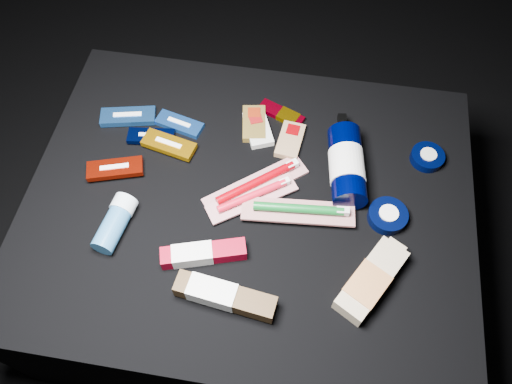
# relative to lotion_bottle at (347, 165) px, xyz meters

# --- Properties ---
(ground) EXTENTS (3.00, 3.00, 0.00)m
(ground) POSITION_rel_lotion_bottle_xyz_m (-0.20, -0.10, -0.44)
(ground) COLOR black
(ground) RESTS_ON ground
(cloth_table) EXTENTS (0.98, 0.78, 0.40)m
(cloth_table) POSITION_rel_lotion_bottle_xyz_m (-0.20, -0.10, -0.24)
(cloth_table) COLOR black
(cloth_table) RESTS_ON ground
(luna_bar_0) EXTENTS (0.12, 0.07, 0.01)m
(luna_bar_0) POSITION_rel_lotion_bottle_xyz_m (-0.40, 0.08, -0.03)
(luna_bar_0) COLOR blue
(luna_bar_0) RESTS_ON cloth_table
(luna_bar_1) EXTENTS (0.14, 0.08, 0.02)m
(luna_bar_1) POSITION_rel_lotion_bottle_xyz_m (-0.53, 0.08, -0.03)
(luna_bar_1) COLOR #205297
(luna_bar_1) RESTS_ON cloth_table
(luna_bar_2) EXTENTS (0.11, 0.05, 0.01)m
(luna_bar_2) POSITION_rel_lotion_bottle_xyz_m (-0.46, 0.03, -0.03)
(luna_bar_2) COLOR black
(luna_bar_2) RESTS_ON cloth_table
(luna_bar_3) EXTENTS (0.13, 0.07, 0.02)m
(luna_bar_3) POSITION_rel_lotion_bottle_xyz_m (-0.41, 0.01, -0.02)
(luna_bar_3) COLOR #C88308
(luna_bar_3) RESTS_ON cloth_table
(luna_bar_4) EXTENTS (0.13, 0.08, 0.02)m
(luna_bar_4) POSITION_rel_lotion_bottle_xyz_m (-0.51, -0.08, -0.02)
(luna_bar_4) COLOR maroon
(luna_bar_4) RESTS_ON cloth_table
(clif_bar_0) EXTENTS (0.07, 0.11, 0.02)m
(clif_bar_0) POSITION_rel_lotion_bottle_xyz_m (-0.22, 0.11, -0.03)
(clif_bar_0) COLOR brown
(clif_bar_0) RESTS_ON cloth_table
(clif_bar_1) EXTENTS (0.09, 0.11, 0.02)m
(clif_bar_1) POSITION_rel_lotion_bottle_xyz_m (-0.21, 0.09, -0.03)
(clif_bar_1) COLOR silver
(clif_bar_1) RESTS_ON cloth_table
(clif_bar_2) EXTENTS (0.06, 0.10, 0.02)m
(clif_bar_2) POSITION_rel_lotion_bottle_xyz_m (-0.13, 0.07, -0.03)
(clif_bar_2) COLOR #997651
(clif_bar_2) RESTS_ON cloth_table
(power_bar) EXTENTS (0.12, 0.08, 0.01)m
(power_bar) POSITION_rel_lotion_bottle_xyz_m (-0.16, 0.14, -0.03)
(power_bar) COLOR maroon
(power_bar) RESTS_ON cloth_table
(lotion_bottle) EXTENTS (0.10, 0.24, 0.08)m
(lotion_bottle) POSITION_rel_lotion_bottle_xyz_m (0.00, 0.00, 0.00)
(lotion_bottle) COLOR black
(lotion_bottle) RESTS_ON cloth_table
(cream_tin_upper) EXTENTS (0.08, 0.08, 0.02)m
(cream_tin_upper) POSITION_rel_lotion_bottle_xyz_m (0.18, 0.07, -0.03)
(cream_tin_upper) COLOR black
(cream_tin_upper) RESTS_ON cloth_table
(cream_tin_lower) EXTENTS (0.08, 0.08, 0.03)m
(cream_tin_lower) POSITION_rel_lotion_bottle_xyz_m (0.10, -0.10, -0.03)
(cream_tin_lower) COLOR black
(cream_tin_lower) RESTS_ON cloth_table
(bodywash_bottle) EXTENTS (0.14, 0.19, 0.04)m
(bodywash_bottle) POSITION_rel_lotion_bottle_xyz_m (0.07, -0.25, -0.02)
(bodywash_bottle) COLOR tan
(bodywash_bottle) RESTS_ON cloth_table
(deodorant_stick) EXTENTS (0.07, 0.13, 0.05)m
(deodorant_stick) POSITION_rel_lotion_bottle_xyz_m (-0.47, -0.21, -0.01)
(deodorant_stick) COLOR #2A6090
(deodorant_stick) RESTS_ON cloth_table
(toothbrush_pack_0) EXTENTS (0.23, 0.20, 0.03)m
(toothbrush_pack_0) POSITION_rel_lotion_bottle_xyz_m (-0.19, -0.06, -0.03)
(toothbrush_pack_0) COLOR beige
(toothbrush_pack_0) RESTS_ON cloth_table
(toothbrush_pack_1) EXTENTS (0.19, 0.16, 0.02)m
(toothbrush_pack_1) POSITION_rel_lotion_bottle_xyz_m (-0.19, -0.10, -0.02)
(toothbrush_pack_1) COLOR silver
(toothbrush_pack_1) RESTS_ON cloth_table
(toothbrush_pack_2) EXTENTS (0.24, 0.08, 0.03)m
(toothbrush_pack_2) POSITION_rel_lotion_bottle_xyz_m (-0.09, -0.12, -0.01)
(toothbrush_pack_2) COLOR beige
(toothbrush_pack_2) RESTS_ON cloth_table
(toothpaste_carton_red) EXTENTS (0.18, 0.09, 0.03)m
(toothpaste_carton_red) POSITION_rel_lotion_bottle_xyz_m (-0.28, -0.25, -0.02)
(toothpaste_carton_red) COLOR maroon
(toothpaste_carton_red) RESTS_ON cloth_table
(toothpaste_carton_green) EXTENTS (0.20, 0.07, 0.04)m
(toothpaste_carton_green) POSITION_rel_lotion_bottle_xyz_m (-0.22, -0.33, -0.01)
(toothpaste_carton_green) COLOR #3B2712
(toothpaste_carton_green) RESTS_ON cloth_table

